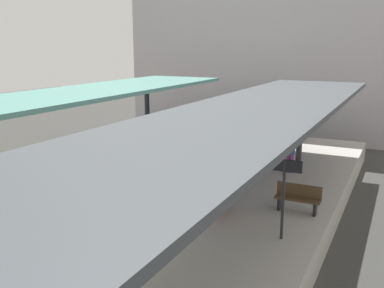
# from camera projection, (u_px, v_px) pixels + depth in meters

# --- Properties ---
(ground_plane) EXTENTS (80.00, 80.00, 0.00)m
(ground_plane) POSITION_uv_depth(u_px,v_px,m) (121.00, 241.00, 13.64)
(ground_plane) COLOR #383835
(platform_left) EXTENTS (4.40, 28.00, 1.00)m
(platform_left) POSITION_uv_depth(u_px,v_px,m) (32.00, 207.00, 15.18)
(platform_left) COLOR #ADA8A0
(platform_left) RESTS_ON ground_plane
(platform_right) EXTENTS (4.40, 28.00, 1.00)m
(platform_right) POSITION_uv_depth(u_px,v_px,m) (233.00, 252.00, 11.88)
(platform_right) COLOR #ADA8A0
(platform_right) RESTS_ON ground_plane
(track_ballast) EXTENTS (3.20, 28.00, 0.20)m
(track_ballast) POSITION_uv_depth(u_px,v_px,m) (121.00, 239.00, 13.62)
(track_ballast) COLOR #59544C
(track_ballast) RESTS_ON ground_plane
(rail_near_side) EXTENTS (0.08, 28.00, 0.14)m
(rail_near_side) POSITION_uv_depth(u_px,v_px,m) (102.00, 229.00, 13.90)
(rail_near_side) COLOR slate
(rail_near_side) RESTS_ON track_ballast
(rail_far_side) EXTENTS (0.08, 28.00, 0.14)m
(rail_far_side) POSITION_uv_depth(u_px,v_px,m) (140.00, 238.00, 13.27)
(rail_far_side) COLOR slate
(rail_far_side) RESTS_ON track_ballast
(commuter_train) EXTENTS (2.78, 14.47, 3.10)m
(commuter_train) POSITION_uv_depth(u_px,v_px,m) (214.00, 143.00, 19.64)
(commuter_train) COLOR #38428C
(commuter_train) RESTS_ON track_ballast
(canopy_left) EXTENTS (4.18, 21.00, 3.33)m
(canopy_left) POSITION_uv_depth(u_px,v_px,m) (53.00, 98.00, 15.58)
(canopy_left) COLOR #333335
(canopy_left) RESTS_ON platform_left
(canopy_right) EXTENTS (4.18, 21.00, 3.34)m
(canopy_right) POSITION_uv_depth(u_px,v_px,m) (254.00, 112.00, 12.27)
(canopy_right) COLOR #333335
(canopy_right) RESTS_ON platform_right
(platform_bench) EXTENTS (1.40, 0.41, 0.86)m
(platform_bench) POSITION_uv_depth(u_px,v_px,m) (298.00, 197.00, 13.37)
(platform_bench) COLOR black
(platform_bench) RESTS_ON platform_right
(platform_sign) EXTENTS (0.90, 0.08, 2.21)m
(platform_sign) POSITION_uv_depth(u_px,v_px,m) (284.00, 181.00, 11.20)
(platform_sign) COLOR #262628
(platform_sign) RESTS_ON platform_right
(litter_bin) EXTENTS (0.44, 0.44, 0.80)m
(litter_bin) POSITION_uv_depth(u_px,v_px,m) (216.00, 201.00, 13.19)
(litter_bin) COLOR maroon
(litter_bin) RESTS_ON platform_right
(passenger_near_bench) EXTENTS (0.36, 0.36, 1.65)m
(passenger_near_bench) POSITION_uv_depth(u_px,v_px,m) (291.00, 152.00, 17.46)
(passenger_near_bench) COLOR #7A337A
(passenger_near_bench) RESTS_ON platform_right
(passenger_mid_platform) EXTENTS (0.36, 0.36, 1.67)m
(passenger_mid_platform) POSITION_uv_depth(u_px,v_px,m) (133.00, 139.00, 19.83)
(passenger_mid_platform) COLOR #998460
(passenger_mid_platform) RESTS_ON platform_left
(station_building_backdrop) EXTENTS (18.00, 6.00, 11.00)m
(station_building_backdrop) POSITION_uv_depth(u_px,v_px,m) (263.00, 54.00, 30.65)
(station_building_backdrop) COLOR #B7B2B7
(station_building_backdrop) RESTS_ON ground_plane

